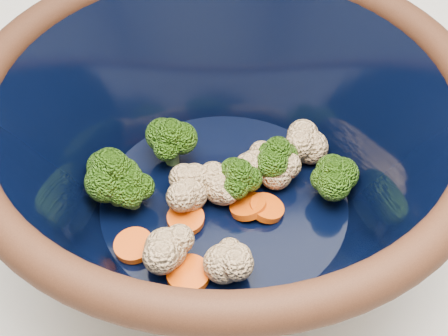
# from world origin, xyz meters

# --- Properties ---
(mixing_bowl) EXTENTS (0.37, 0.37, 0.16)m
(mixing_bowl) POSITION_xyz_m (-0.12, -0.10, 0.99)
(mixing_bowl) COLOR black
(mixing_bowl) RESTS_ON counter
(vegetable_pile) EXTENTS (0.21, 0.16, 0.06)m
(vegetable_pile) POSITION_xyz_m (-0.14, -0.10, 0.96)
(vegetable_pile) COLOR #608442
(vegetable_pile) RESTS_ON mixing_bowl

